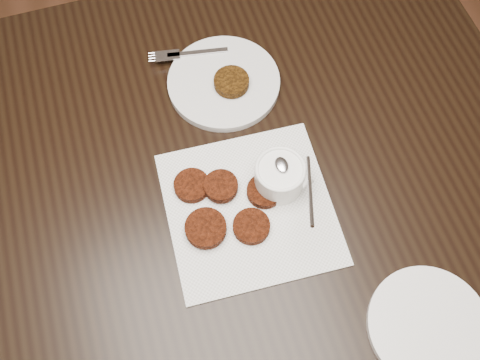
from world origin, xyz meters
name	(u,v)px	position (x,y,z in m)	size (l,w,h in m)	color
floor	(229,336)	(0.00, 0.00, 0.00)	(4.00, 4.00, 0.00)	brown
table	(177,246)	(-0.07, 0.18, 0.38)	(1.46, 0.94, 0.75)	black
napkin	(249,208)	(0.07, 0.07, 0.75)	(0.29, 0.29, 0.00)	white
sauce_ramekin	(281,168)	(0.14, 0.10, 0.82)	(0.12, 0.12, 0.12)	white
patty_cluster	(226,206)	(0.03, 0.08, 0.77)	(0.22, 0.22, 0.02)	maroon
plate_with_patty	(224,80)	(0.11, 0.34, 0.77)	(0.22, 0.22, 0.03)	silver
plate_empty	(429,326)	(0.28, -0.21, 0.76)	(0.20, 0.20, 0.01)	white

